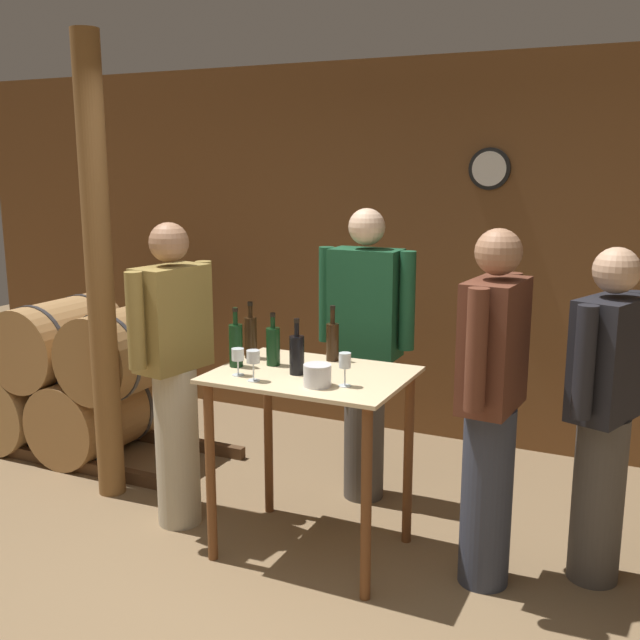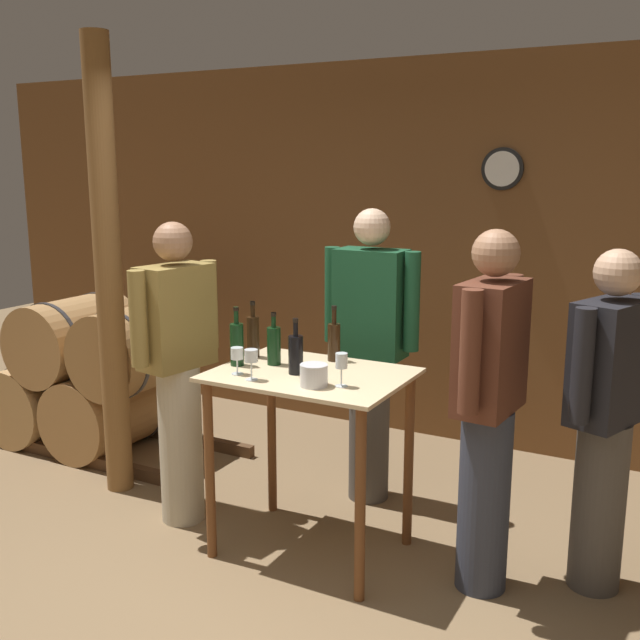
{
  "view_description": "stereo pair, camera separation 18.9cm",
  "coord_description": "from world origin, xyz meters",
  "px_view_note": "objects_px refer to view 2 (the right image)",
  "views": [
    {
      "loc": [
        1.51,
        -2.34,
        1.98
      ],
      "look_at": [
        -0.05,
        0.98,
        1.21
      ],
      "focal_mm": 42.0,
      "sensor_mm": 36.0,
      "label": 1
    },
    {
      "loc": [
        1.68,
        -2.26,
        1.98
      ],
      "look_at": [
        -0.05,
        0.98,
        1.21
      ],
      "focal_mm": 42.0,
      "sensor_mm": 36.0,
      "label": 2
    }
  ],
  "objects_px": {
    "wooden_post": "(108,273)",
    "wine_bottle_far_left": "(253,335)",
    "wine_bottle_right": "(296,353)",
    "ice_bucket": "(314,375)",
    "wine_bottle_left": "(237,343)",
    "wine_glass_near_center": "(251,357)",
    "wine_bottle_center": "(274,344)",
    "person_visitor_bearded": "(488,406)",
    "person_host": "(178,367)",
    "wine_bottle_far_right": "(334,340)",
    "person_visitor_near_door": "(370,349)",
    "person_visitor_with_scarf": "(606,416)",
    "wine_glass_near_right": "(341,362)",
    "wine_glass_near_left": "(237,355)"
  },
  "relations": [
    {
      "from": "wine_glass_near_center",
      "to": "person_visitor_near_door",
      "type": "xyz_separation_m",
      "value": [
        0.19,
        0.96,
        -0.15
      ]
    },
    {
      "from": "person_visitor_near_door",
      "to": "wine_bottle_far_right",
      "type": "bearing_deg",
      "value": -90.5
    },
    {
      "from": "wine_bottle_center",
      "to": "wine_glass_near_right",
      "type": "bearing_deg",
      "value": -21.16
    },
    {
      "from": "wine_bottle_far_right",
      "to": "person_visitor_near_door",
      "type": "distance_m",
      "value": 0.48
    },
    {
      "from": "person_visitor_with_scarf",
      "to": "person_visitor_near_door",
      "type": "bearing_deg",
      "value": 164.19
    },
    {
      "from": "person_visitor_with_scarf",
      "to": "person_visitor_near_door",
      "type": "distance_m",
      "value": 1.41
    },
    {
      "from": "wine_bottle_center",
      "to": "wine_bottle_right",
      "type": "relative_size",
      "value": 0.98
    },
    {
      "from": "wine_glass_near_left",
      "to": "wine_glass_near_center",
      "type": "relative_size",
      "value": 0.9
    },
    {
      "from": "wine_bottle_left",
      "to": "wine_bottle_right",
      "type": "bearing_deg",
      "value": 0.75
    },
    {
      "from": "wine_bottle_far_right",
      "to": "wine_bottle_right",
      "type": "bearing_deg",
      "value": -99.39
    },
    {
      "from": "wine_glass_near_center",
      "to": "ice_bucket",
      "type": "xyz_separation_m",
      "value": [
        0.31,
        0.05,
        -0.06
      ]
    },
    {
      "from": "wine_bottle_left",
      "to": "wine_glass_near_right",
      "type": "xyz_separation_m",
      "value": [
        0.64,
        -0.08,
        -0.0
      ]
    },
    {
      "from": "wooden_post",
      "to": "wine_bottle_far_left",
      "type": "height_order",
      "value": "wooden_post"
    },
    {
      "from": "wine_bottle_far_left",
      "to": "wine_bottle_right",
      "type": "xyz_separation_m",
      "value": [
        0.37,
        -0.18,
        -0.02
      ]
    },
    {
      "from": "wooden_post",
      "to": "wine_bottle_right",
      "type": "xyz_separation_m",
      "value": [
        1.36,
        -0.16,
        -0.29
      ]
    },
    {
      "from": "person_visitor_with_scarf",
      "to": "wine_bottle_right",
      "type": "bearing_deg",
      "value": -164.64
    },
    {
      "from": "person_host",
      "to": "wine_glass_near_center",
      "type": "bearing_deg",
      "value": -18.78
    },
    {
      "from": "wooden_post",
      "to": "ice_bucket",
      "type": "relative_size",
      "value": 20.59
    },
    {
      "from": "wine_bottle_center",
      "to": "person_visitor_bearded",
      "type": "xyz_separation_m",
      "value": [
        1.12,
        0.03,
        -0.16
      ]
    },
    {
      "from": "wine_bottle_far_left",
      "to": "person_host",
      "type": "distance_m",
      "value": 0.46
    },
    {
      "from": "wine_bottle_far_right",
      "to": "ice_bucket",
      "type": "relative_size",
      "value": 2.25
    },
    {
      "from": "person_visitor_bearded",
      "to": "wine_bottle_far_left",
      "type": "bearing_deg",
      "value": 177.92
    },
    {
      "from": "wine_glass_near_right",
      "to": "person_visitor_with_scarf",
      "type": "distance_m",
      "value": 1.23
    },
    {
      "from": "wine_bottle_left",
      "to": "wine_glass_near_center",
      "type": "relative_size",
      "value": 2.03
    },
    {
      "from": "person_visitor_with_scarf",
      "to": "person_visitor_bearded",
      "type": "xyz_separation_m",
      "value": [
        -0.47,
        -0.26,
        0.05
      ]
    },
    {
      "from": "wooden_post",
      "to": "person_host",
      "type": "height_order",
      "value": "wooden_post"
    },
    {
      "from": "wine_bottle_center",
      "to": "wine_glass_near_center",
      "type": "distance_m",
      "value": 0.3
    },
    {
      "from": "wine_bottle_far_left",
      "to": "person_visitor_bearded",
      "type": "distance_m",
      "value": 1.31
    },
    {
      "from": "wooden_post",
      "to": "person_visitor_bearded",
      "type": "height_order",
      "value": "wooden_post"
    },
    {
      "from": "wine_bottle_far_right",
      "to": "person_visitor_near_door",
      "type": "height_order",
      "value": "person_visitor_near_door"
    },
    {
      "from": "ice_bucket",
      "to": "wine_glass_near_left",
      "type": "bearing_deg",
      "value": -179.79
    },
    {
      "from": "wine_bottle_right",
      "to": "wine_glass_near_left",
      "type": "height_order",
      "value": "wine_bottle_right"
    },
    {
      "from": "wine_bottle_center",
      "to": "person_host",
      "type": "distance_m",
      "value": 0.6
    },
    {
      "from": "wine_glass_near_right",
      "to": "wine_bottle_right",
      "type": "bearing_deg",
      "value": 163.36
    },
    {
      "from": "ice_bucket",
      "to": "person_visitor_with_scarf",
      "type": "bearing_deg",
      "value": 23.26
    },
    {
      "from": "wine_bottle_far_right",
      "to": "person_host",
      "type": "height_order",
      "value": "person_host"
    },
    {
      "from": "wine_bottle_right",
      "to": "ice_bucket",
      "type": "distance_m",
      "value": 0.23
    },
    {
      "from": "wine_bottle_far_left",
      "to": "ice_bucket",
      "type": "distance_m",
      "value": 0.63
    },
    {
      "from": "wine_bottle_far_left",
      "to": "wine_bottle_center",
      "type": "height_order",
      "value": "wine_bottle_far_left"
    },
    {
      "from": "wine_glass_near_center",
      "to": "wine_bottle_far_left",
      "type": "bearing_deg",
      "value": 121.93
    },
    {
      "from": "person_visitor_bearded",
      "to": "wooden_post",
      "type": "bearing_deg",
      "value": 179.21
    },
    {
      "from": "wine_bottle_far_right",
      "to": "wine_glass_near_left",
      "type": "height_order",
      "value": "wine_bottle_far_right"
    },
    {
      "from": "wine_glass_near_left",
      "to": "person_visitor_bearded",
      "type": "distance_m",
      "value": 1.23
    },
    {
      "from": "wine_bottle_far_left",
      "to": "wine_glass_near_left",
      "type": "distance_m",
      "value": 0.34
    },
    {
      "from": "person_host",
      "to": "person_visitor_with_scarf",
      "type": "xyz_separation_m",
      "value": [
        2.16,
        0.37,
        -0.04
      ]
    },
    {
      "from": "wine_bottle_far_right",
      "to": "person_host",
      "type": "relative_size",
      "value": 0.18
    },
    {
      "from": "wine_bottle_left",
      "to": "wine_bottle_far_right",
      "type": "xyz_separation_m",
      "value": [
        0.4,
        0.32,
        -0.01
      ]
    },
    {
      "from": "wine_glass_near_center",
      "to": "person_visitor_bearded",
      "type": "bearing_deg",
      "value": 16.89
    },
    {
      "from": "wooden_post",
      "to": "person_host",
      "type": "bearing_deg",
      "value": -13.44
    },
    {
      "from": "wooden_post",
      "to": "wine_bottle_far_left",
      "type": "relative_size",
      "value": 8.87
    }
  ]
}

